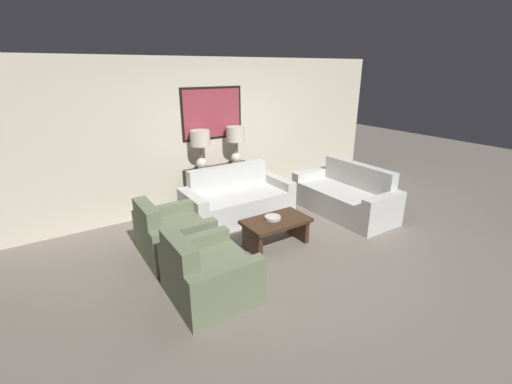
# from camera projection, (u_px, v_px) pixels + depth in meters

# --- Properties ---
(ground_plane) EXTENTS (20.00, 20.00, 0.00)m
(ground_plane) POSITION_uv_depth(u_px,v_px,m) (291.00, 253.00, 4.84)
(ground_plane) COLOR slate
(back_wall) EXTENTS (7.67, 0.12, 2.65)m
(back_wall) POSITION_uv_depth(u_px,v_px,m) (212.00, 133.00, 6.27)
(back_wall) COLOR beige
(back_wall) RESTS_ON ground_plane
(console_table) EXTENTS (1.28, 0.37, 0.76)m
(console_table) POSITION_uv_depth(u_px,v_px,m) (220.00, 186.00, 6.39)
(console_table) COLOR #332319
(console_table) RESTS_ON ground_plane
(table_lamp_left) EXTENTS (0.34, 0.34, 0.71)m
(table_lamp_left) POSITION_uv_depth(u_px,v_px,m) (200.00, 143.00, 5.92)
(table_lamp_left) COLOR silver
(table_lamp_left) RESTS_ON console_table
(table_lamp_right) EXTENTS (0.34, 0.34, 0.71)m
(table_lamp_right) POSITION_uv_depth(u_px,v_px,m) (236.00, 139.00, 6.28)
(table_lamp_right) COLOR silver
(table_lamp_right) RESTS_ON console_table
(couch_by_back_wall) EXTENTS (1.86, 0.87, 0.86)m
(couch_by_back_wall) POSITION_uv_depth(u_px,v_px,m) (237.00, 201.00, 5.94)
(couch_by_back_wall) COLOR silver
(couch_by_back_wall) RESTS_ON ground_plane
(couch_by_side) EXTENTS (0.87, 1.86, 0.86)m
(couch_by_side) POSITION_uv_depth(u_px,v_px,m) (345.00, 197.00, 6.12)
(couch_by_side) COLOR silver
(couch_by_side) RESTS_ON ground_plane
(coffee_table) EXTENTS (0.96, 0.55, 0.41)m
(coffee_table) POSITION_uv_depth(u_px,v_px,m) (276.00, 227.00, 4.97)
(coffee_table) COLOR #3D2616
(coffee_table) RESTS_ON ground_plane
(decorative_bowl) EXTENTS (0.23, 0.23, 0.04)m
(decorative_bowl) POSITION_uv_depth(u_px,v_px,m) (273.00, 218.00, 4.94)
(decorative_bowl) COLOR beige
(decorative_bowl) RESTS_ON coffee_table
(armchair_near_back_wall) EXTENTS (0.87, 0.95, 0.82)m
(armchair_near_back_wall) POSITION_uv_depth(u_px,v_px,m) (172.00, 236.00, 4.72)
(armchair_near_back_wall) COLOR #707A5B
(armchair_near_back_wall) RESTS_ON ground_plane
(armchair_near_camera) EXTENTS (0.87, 0.95, 0.82)m
(armchair_near_camera) POSITION_uv_depth(u_px,v_px,m) (208.00, 275.00, 3.83)
(armchair_near_camera) COLOR #707A5B
(armchair_near_camera) RESTS_ON ground_plane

